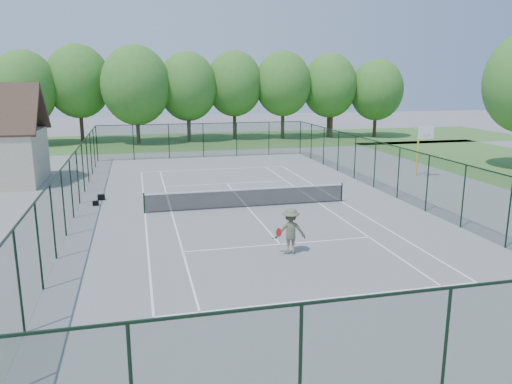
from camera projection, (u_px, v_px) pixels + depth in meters
ground at (247, 207)px, 27.24m from camera, size 140.00×140.00×0.00m
grass_far at (189, 141)px, 55.68m from camera, size 80.00×16.00×0.01m
court_lines at (247, 207)px, 27.24m from camera, size 11.05×23.85×0.01m
tennis_net at (247, 197)px, 27.11m from camera, size 11.08×0.08×1.10m
fence_enclosure at (247, 179)px, 26.89m from camera, size 18.05×36.05×3.02m
tree_line_far at (188, 86)px, 54.33m from camera, size 39.40×6.40×9.70m
basketball_goal at (422, 141)px, 35.05m from camera, size 1.20×1.43×3.65m
sports_bag_a at (101, 197)px, 28.82m from camera, size 0.41×0.26×0.32m
sports_bag_b at (96, 203)px, 27.57m from camera, size 0.33×0.21×0.26m
tennis_player at (291, 231)px, 19.89m from camera, size 2.13×0.91×1.88m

